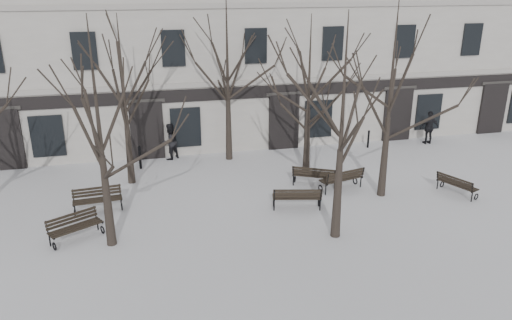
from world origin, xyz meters
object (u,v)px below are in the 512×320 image
object	(u,v)px
tree_2	(343,103)
bench_4	(342,178)
tree_3	(392,76)
tree_1	(97,109)
bench_1	(297,197)
bench_0	(75,226)
bench_2	(314,175)
bench_3	(97,199)
bench_5	(457,184)

from	to	relation	value
tree_2	bench_4	distance (m)	5.92
tree_2	tree_3	xyz separation A→B (m)	(3.18, 2.87, 0.21)
tree_1	bench_4	xyz separation A→B (m)	(9.38, 2.54, -4.20)
tree_1	bench_1	bearing A→B (deg)	9.66
bench_0	bench_1	world-z (taller)	bench_1
bench_2	bench_3	bearing A→B (deg)	30.14
bench_0	bench_3	xyz separation A→B (m)	(0.61, 2.17, 0.01)
bench_3	bench_5	xyz separation A→B (m)	(14.41, -1.81, -0.04)
tree_1	tree_2	size ratio (longest dim) A/B	0.99
tree_1	bench_0	xyz separation A→B (m)	(-1.21, 0.65, -4.23)
tree_2	bench_2	distance (m)	6.15
tree_1	bench_5	world-z (taller)	tree_1
tree_1	bench_3	bearing A→B (deg)	101.93
bench_4	bench_5	world-z (taller)	bench_4
tree_2	bench_1	world-z (taller)	tree_2
bench_4	bench_1	bearing A→B (deg)	15.38
bench_3	bench_2	bearing A→B (deg)	-2.82
tree_2	bench_5	world-z (taller)	tree_2
bench_1	bench_3	world-z (taller)	bench_1
bench_3	bench_1	bearing A→B (deg)	-17.44
tree_1	tree_3	world-z (taller)	tree_3
bench_4	bench_5	distance (m)	4.70
tree_2	bench_0	world-z (taller)	tree_2
tree_1	bench_0	bearing A→B (deg)	151.85
bench_2	bench_5	xyz separation A→B (m)	(5.45, -2.18, -0.05)
tree_1	tree_2	xyz separation A→B (m)	(7.60, -1.19, 0.04)
tree_2	bench_5	distance (m)	7.87
bench_5	tree_1	bearing A→B (deg)	71.43
tree_2	bench_5	bearing A→B (deg)	19.49
tree_2	bench_4	world-z (taller)	tree_2
tree_1	tree_3	xyz separation A→B (m)	(10.78, 1.67, 0.25)
tree_3	bench_2	size ratio (longest dim) A/B	4.08
bench_4	bench_3	bearing A→B (deg)	-15.38
bench_5	bench_3	bearing A→B (deg)	60.11
tree_2	bench_1	size ratio (longest dim) A/B	3.86
bench_1	bench_5	world-z (taller)	bench_1
bench_2	bench_4	xyz separation A→B (m)	(1.01, -0.65, 0.01)
tree_3	bench_3	world-z (taller)	tree_3
bench_1	tree_1	bearing A→B (deg)	22.33
bench_4	tree_1	bearing A→B (deg)	1.36
bench_2	bench_5	distance (m)	5.87
bench_2	bench_3	xyz separation A→B (m)	(-8.96, -0.38, -0.01)
bench_1	bench_2	distance (m)	2.46
bench_1	tree_2	bearing A→B (deg)	118.08
bench_3	bench_4	size ratio (longest dim) A/B	0.93
bench_3	tree_2	bearing A→B (deg)	-31.29
bench_3	bench_5	distance (m)	14.52
tree_2	bench_3	xyz separation A→B (m)	(-8.19, 4.01, -4.26)
tree_3	tree_1	bearing A→B (deg)	-171.17
bench_0	bench_2	size ratio (longest dim) A/B	0.96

